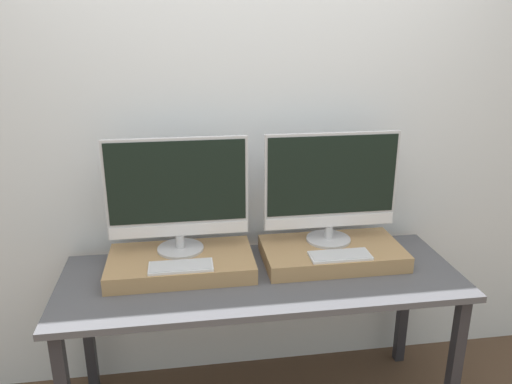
# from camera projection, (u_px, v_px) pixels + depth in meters

# --- Properties ---
(wall_back) EXTENTS (8.00, 0.04, 2.60)m
(wall_back) POSITION_uv_depth(u_px,v_px,m) (249.00, 139.00, 2.48)
(wall_back) COLOR silver
(wall_back) RESTS_ON ground_plane
(workbench) EXTENTS (1.82, 0.66, 0.75)m
(workbench) POSITION_uv_depth(u_px,v_px,m) (261.00, 290.00, 2.30)
(workbench) COLOR #47474C
(workbench) RESTS_ON ground_plane
(wooden_riser_left) EXTENTS (0.66, 0.37, 0.08)m
(wooden_riser_left) POSITION_uv_depth(u_px,v_px,m) (181.00, 263.00, 2.30)
(wooden_riser_left) COLOR #99754C
(wooden_riser_left) RESTS_ON workbench
(monitor_left) EXTENTS (0.64, 0.22, 0.54)m
(monitor_left) POSITION_uv_depth(u_px,v_px,m) (178.00, 193.00, 2.26)
(monitor_left) COLOR #B2B2B7
(monitor_left) RESTS_ON wooden_riser_left
(keyboard_left) EXTENTS (0.28, 0.12, 0.01)m
(keyboard_left) POSITION_uv_depth(u_px,v_px,m) (181.00, 266.00, 2.18)
(keyboard_left) COLOR silver
(keyboard_left) RESTS_ON wooden_riser_left
(wooden_riser_right) EXTENTS (0.66, 0.37, 0.08)m
(wooden_riser_right) POSITION_uv_depth(u_px,v_px,m) (332.00, 253.00, 2.41)
(wooden_riser_right) COLOR #99754C
(wooden_riser_right) RESTS_ON workbench
(monitor_right) EXTENTS (0.64, 0.22, 0.54)m
(monitor_right) POSITION_uv_depth(u_px,v_px,m) (331.00, 185.00, 2.37)
(monitor_right) COLOR #B2B2B7
(monitor_right) RESTS_ON wooden_riser_right
(keyboard_right) EXTENTS (0.28, 0.12, 0.01)m
(keyboard_right) POSITION_uv_depth(u_px,v_px,m) (340.00, 255.00, 2.28)
(keyboard_right) COLOR silver
(keyboard_right) RESTS_ON wooden_riser_right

